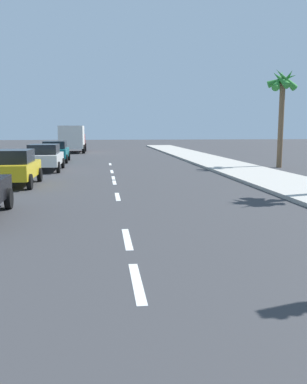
% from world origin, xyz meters
% --- Properties ---
extents(ground_plane, '(160.00, 160.00, 0.00)m').
position_xyz_m(ground_plane, '(0.00, 20.00, 0.00)').
color(ground_plane, '#38383A').
extents(sidewalk_strip, '(3.60, 80.00, 0.14)m').
position_xyz_m(sidewalk_strip, '(7.63, 22.00, 0.07)').
color(sidewalk_strip, '#B2ADA3').
rests_on(sidewalk_strip, ground).
extents(lane_stripe_2, '(0.16, 1.80, 0.01)m').
position_xyz_m(lane_stripe_2, '(0.00, 8.43, 0.00)').
color(lane_stripe_2, white).
rests_on(lane_stripe_2, ground).
extents(lane_stripe_3, '(0.16, 1.80, 0.01)m').
position_xyz_m(lane_stripe_3, '(0.00, 11.09, 0.00)').
color(lane_stripe_3, white).
rests_on(lane_stripe_3, ground).
extents(lane_stripe_4, '(0.16, 1.80, 0.01)m').
position_xyz_m(lane_stripe_4, '(0.00, 16.93, 0.00)').
color(lane_stripe_4, white).
rests_on(lane_stripe_4, ground).
extents(lane_stripe_5, '(0.16, 1.80, 0.01)m').
position_xyz_m(lane_stripe_5, '(0.00, 21.11, 0.00)').
color(lane_stripe_5, white).
rests_on(lane_stripe_5, ground).
extents(lane_stripe_6, '(0.16, 1.80, 0.01)m').
position_xyz_m(lane_stripe_6, '(0.00, 22.65, 0.00)').
color(lane_stripe_6, white).
rests_on(lane_stripe_6, ground).
extents(lane_stripe_7, '(0.16, 1.80, 0.01)m').
position_xyz_m(lane_stripe_7, '(0.00, 25.95, 0.00)').
color(lane_stripe_7, white).
rests_on(lane_stripe_7, ground).
extents(lane_stripe_8, '(0.16, 1.80, 0.01)m').
position_xyz_m(lane_stripe_8, '(0.00, 31.09, 0.00)').
color(lane_stripe_8, white).
rests_on(lane_stripe_8, ground).
extents(parked_car_yellow, '(1.81, 3.86, 1.57)m').
position_xyz_m(parked_car_yellow, '(-4.29, 20.45, 0.83)').
color(parked_car_yellow, gold).
rests_on(parked_car_yellow, ground).
extents(parked_car_white, '(2.01, 4.33, 1.57)m').
position_xyz_m(parked_car_white, '(-3.92, 26.97, 0.84)').
color(parked_car_white, white).
rests_on(parked_car_white, ground).
extents(parked_car_teal, '(2.02, 4.27, 1.57)m').
position_xyz_m(parked_car_teal, '(-4.03, 33.57, 0.84)').
color(parked_car_teal, '#14727A').
rests_on(parked_car_teal, ground).
extents(delivery_truck, '(2.69, 6.25, 2.80)m').
position_xyz_m(delivery_truck, '(-3.65, 46.19, 1.50)').
color(delivery_truck, maroon).
rests_on(delivery_truck, ground).
extents(palm_tree_far, '(1.90, 1.78, 6.34)m').
position_xyz_m(palm_tree_far, '(10.75, 27.23, 4.79)').
color(palm_tree_far, brown).
rests_on(palm_tree_far, ground).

